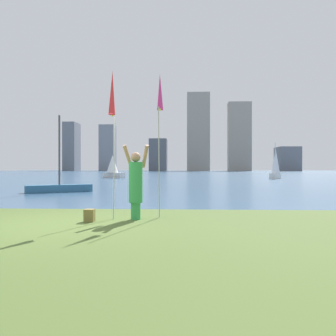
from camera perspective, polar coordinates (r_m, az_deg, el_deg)
The scene contains 14 objects.
ground at distance 58.02m, azimuth -0.36°, elevation -1.15°, with size 120.00×138.00×0.12m.
person at distance 7.75m, azimuth -5.71°, elevation -2.57°, with size 0.66×0.48×1.79m.
kite_flag_left at distance 7.94m, azimuth -9.80°, elevation 12.26°, with size 0.16×0.46×3.53m.
kite_flag_right at distance 8.36m, azimuth -1.42°, elevation 12.48°, with size 0.16×0.68×3.60m.
bag at distance 7.67m, azimuth -13.66°, elevation -8.13°, with size 0.22×0.20×0.29m.
sailboat_1 at distance 36.33m, azimuth 18.41°, elevation 0.53°, with size 1.58×1.78×3.89m.
sailboat_2 at distance 16.95m, azimuth -18.59°, elevation -3.19°, with size 3.04×2.12×3.83m.
sailboat_5 at distance 38.08m, azimuth -9.70°, elevation 0.15°, with size 2.77×2.13×3.68m.
skyline_tower_0 at distance 118.60m, azimuth -16.61°, elevation 3.59°, with size 4.23×7.05×16.80m.
skyline_tower_1 at distance 112.96m, azimuth -10.57°, elevation 3.47°, with size 5.01×5.36×15.62m.
skyline_tower_2 at distance 110.61m, azimuth -1.71°, elevation 2.29°, with size 5.87×7.60×10.79m.
skyline_tower_3 at distance 110.90m, azimuth 5.34°, elevation 6.29°, with size 7.54×5.46×26.26m.
skyline_tower_4 at distance 112.55m, azimuth 12.46°, elevation 5.41°, with size 7.62×3.64×23.19m.
skyline_tower_5 at distance 113.86m, azimuth 20.30°, elevation 1.49°, with size 6.85×7.58×7.90m.
Camera 1 is at (2.86, -6.98, 1.25)m, focal length 34.60 mm.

